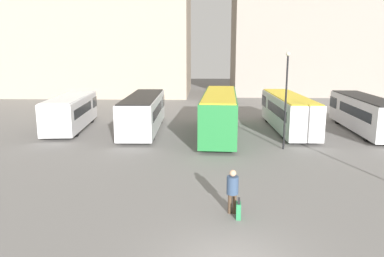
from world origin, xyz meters
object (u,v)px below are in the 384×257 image
(bus_3, at_px, (288,111))
(bus_0, at_px, (71,111))
(bus_2, at_px, (220,112))
(suitcase, at_px, (238,210))
(traveler, at_px, (232,188))
(bus_4, at_px, (365,113))
(lamp_post_0, at_px, (286,94))
(bus_1, at_px, (143,112))

(bus_3, bearing_deg, bus_0, 89.74)
(bus_0, height_order, bus_3, bus_3)
(bus_2, relative_size, suitcase, 13.27)
(traveler, bearing_deg, suitcase, -151.06)
(bus_2, bearing_deg, bus_4, -79.76)
(bus_0, height_order, bus_4, bus_4)
(bus_0, xyz_separation_m, lamp_post_0, (16.74, -6.12, 2.24))
(bus_2, xyz_separation_m, traveler, (-0.04, -14.96, -0.70))
(traveler, bearing_deg, bus_4, -32.59)
(bus_1, distance_m, suitcase, 17.88)
(bus_0, relative_size, bus_4, 0.87)
(bus_3, bearing_deg, bus_2, 107.16)
(bus_1, bearing_deg, bus_0, 84.34)
(bus_1, height_order, bus_4, bus_1)
(bus_2, xyz_separation_m, lamp_post_0, (4.20, -4.48, 1.96))
(bus_0, height_order, lamp_post_0, lamp_post_0)
(bus_0, relative_size, bus_2, 0.76)
(suitcase, bearing_deg, bus_1, 24.90)
(bus_0, bearing_deg, bus_1, -99.16)
(bus_3, xyz_separation_m, bus_4, (6.16, -0.49, -0.03))
(bus_2, distance_m, bus_3, 6.12)
(bus_2, height_order, traveler, bus_2)
(bus_4, height_order, lamp_post_0, lamp_post_0)
(bus_1, relative_size, bus_2, 0.87)
(bus_2, distance_m, traveler, 14.98)
(bus_0, relative_size, suitcase, 10.09)
(bus_3, height_order, traveler, bus_3)
(bus_4, bearing_deg, bus_1, 92.64)
(bus_4, xyz_separation_m, suitcase, (-11.79, -16.87, -1.24))
(suitcase, bearing_deg, lamp_post_0, -16.53)
(bus_0, height_order, suitcase, bus_0)
(bus_2, relative_size, bus_4, 1.14)
(bus_0, height_order, bus_1, bus_1)
(bus_0, bearing_deg, lamp_post_0, -115.08)
(suitcase, height_order, lamp_post_0, lamp_post_0)
(bus_2, height_order, bus_4, bus_2)
(lamp_post_0, bearing_deg, traveler, -112.01)
(bus_0, height_order, traveler, bus_0)
(bus_2, distance_m, lamp_post_0, 6.45)
(bus_2, height_order, lamp_post_0, lamp_post_0)
(bus_1, height_order, traveler, bus_1)
(bus_2, bearing_deg, bus_0, 85.96)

